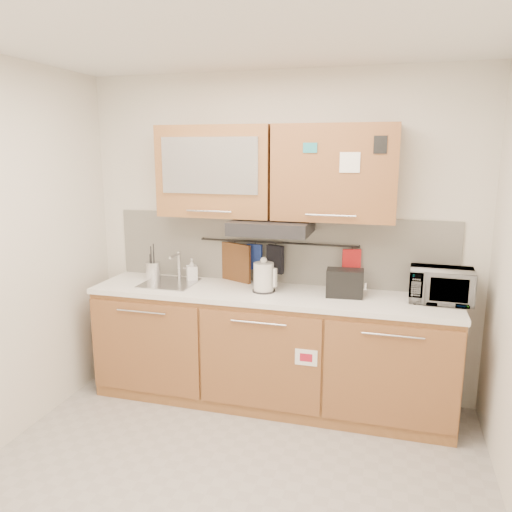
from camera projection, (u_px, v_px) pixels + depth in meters
The scene contains 19 objects.
floor at pixel (219, 497), 2.93m from camera, with size 3.20×3.20×0.00m, color #9E9993.
ceiling at pixel (211, 21), 2.38m from camera, with size 3.20×3.20×0.00m, color white.
wall_back at pixel (279, 237), 4.07m from camera, with size 3.20×3.20×0.00m, color silver.
base_cabinet at pixel (269, 354), 3.96m from camera, with size 2.80×0.64×0.88m.
countertop at pixel (269, 294), 3.86m from camera, with size 2.82×0.62×0.04m, color white.
backsplash at pixel (278, 249), 4.08m from camera, with size 2.80×0.02×0.56m, color silver.
upper_cabinets at pixel (274, 172), 3.79m from camera, with size 1.82×0.37×0.70m.
range_hood at pixel (272, 227), 3.81m from camera, with size 0.60×0.46×0.10m, color black.
sink at pixel (170, 283), 4.09m from camera, with size 0.42×0.40×0.26m.
utensil_rail at pixel (277, 243), 4.03m from camera, with size 0.02×0.02×1.30m, color black.
utensil_crock at pixel (153, 271), 4.20m from camera, with size 0.14×0.14×0.31m.
kettle at pixel (264, 278), 3.84m from camera, with size 0.20×0.19×0.27m.
toaster at pixel (345, 283), 3.72m from camera, with size 0.28×0.18×0.21m.
microwave at pixel (441, 285), 3.58m from camera, with size 0.44×0.30×0.24m, color #999999.
soap_bottle at pixel (192, 270), 4.17m from camera, with size 0.08×0.09×0.19m, color #999999.
cutting_board at pixel (235, 268), 4.16m from camera, with size 0.33×0.02×0.41m, color brown.
oven_mitt at pixel (255, 257), 4.09m from camera, with size 0.13×0.03×0.21m, color navy.
dark_pouch at pixel (275, 259), 4.05m from camera, with size 0.15×0.04×0.23m, color black.
pot_holder at pixel (352, 260), 3.88m from camera, with size 0.14×0.02×0.17m, color #B11719.
Camera 1 is at (0.89, -2.41, 2.00)m, focal length 35.00 mm.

